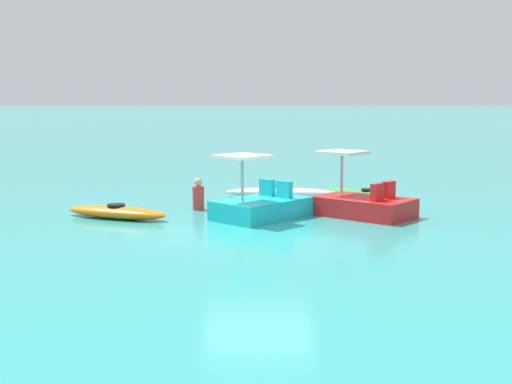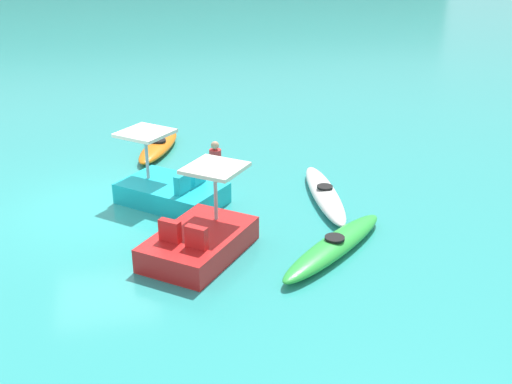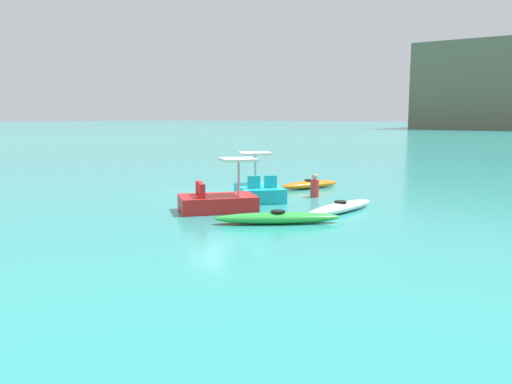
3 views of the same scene
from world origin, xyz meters
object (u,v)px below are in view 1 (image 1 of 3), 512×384
(kayak_orange, at_px, (116,212))
(person_near_shore, at_px, (198,196))
(pedal_boat_red, at_px, (363,204))
(pedal_boat_cyan, at_px, (261,205))
(kayak_green, at_px, (368,196))
(kayak_white, at_px, (282,193))

(kayak_orange, xyz_separation_m, person_near_shore, (1.36, -1.99, 0.22))
(pedal_boat_red, xyz_separation_m, person_near_shore, (1.05, 4.40, 0.05))
(kayak_orange, distance_m, pedal_boat_red, 6.40)
(pedal_boat_cyan, bearing_deg, pedal_boat_red, -83.56)
(kayak_green, distance_m, pedal_boat_cyan, 4.39)
(pedal_boat_cyan, xyz_separation_m, person_near_shore, (1.35, 1.72, 0.05))
(kayak_green, distance_m, kayak_white, 2.65)
(kayak_white, xyz_separation_m, pedal_boat_cyan, (-3.62, 0.66, 0.17))
(kayak_green, relative_size, kayak_orange, 1.07)
(kayak_green, distance_m, person_near_shore, 5.22)
(kayak_orange, relative_size, pedal_boat_cyan, 1.06)
(kayak_white, relative_size, kayak_orange, 1.21)
(kayak_orange, relative_size, pedal_boat_red, 1.05)
(kayak_white, height_order, person_near_shore, person_near_shore)
(kayak_orange, height_order, pedal_boat_cyan, pedal_boat_cyan)
(kayak_green, xyz_separation_m, person_near_shore, (-1.62, 4.96, 0.22))
(kayak_white, bearing_deg, pedal_boat_red, -148.76)
(kayak_green, bearing_deg, pedal_boat_red, 168.18)
(kayak_white, height_order, pedal_boat_cyan, pedal_boat_cyan)
(kayak_green, bearing_deg, pedal_boat_cyan, 132.56)
(kayak_white, xyz_separation_m, pedal_boat_red, (-3.32, -2.01, 0.17))
(kayak_orange, xyz_separation_m, pedal_boat_red, (0.32, -6.39, 0.17))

